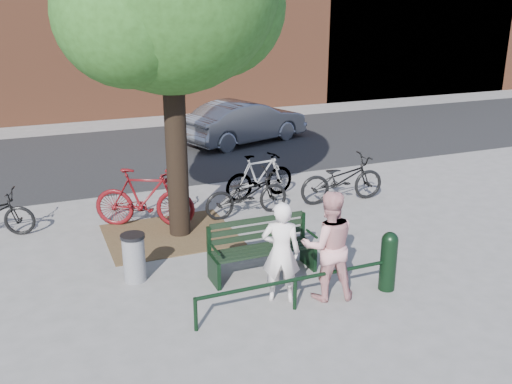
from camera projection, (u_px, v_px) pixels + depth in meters
name	position (u px, v px, depth m)	size (l,w,h in m)	color
ground	(263.00, 274.00, 9.40)	(90.00, 90.00, 0.00)	gray
dirt_pit	(170.00, 235.00, 10.97)	(2.40, 2.00, 0.02)	brown
road	(150.00, 153.00, 16.85)	(40.00, 7.00, 0.01)	black
park_bench	(261.00, 246.00, 9.32)	(1.74, 0.54, 0.97)	black
guard_railing	(295.00, 284.00, 8.22)	(3.06, 0.06, 0.51)	black
person_left	(281.00, 252.00, 8.37)	(0.57, 0.37, 1.56)	silver
person_right	(328.00, 246.00, 8.43)	(0.83, 0.64, 1.70)	#D79494
bollard	(388.00, 259.00, 8.77)	(0.26, 0.26, 0.96)	black
litter_bin	(134.00, 257.00, 9.09)	(0.39, 0.39, 0.80)	gray
bicycle_b	(144.00, 198.00, 11.22)	(0.56, 1.99, 1.20)	#4E0B0E
bicycle_c	(247.00, 194.00, 11.82)	(0.64, 1.83, 0.96)	black
bicycle_d	(260.00, 176.00, 12.87)	(0.49, 1.74, 1.04)	gray
bicycle_e	(342.00, 179.00, 12.65)	(0.69, 1.99, 1.04)	black
parked_car	(245.00, 122.00, 17.88)	(1.42, 4.08, 1.35)	slate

